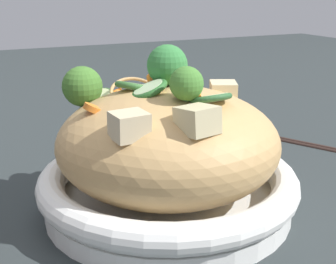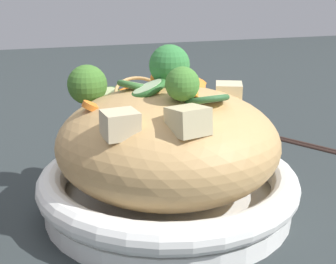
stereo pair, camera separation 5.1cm
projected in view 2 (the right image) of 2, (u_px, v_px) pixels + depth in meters
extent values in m
plane|color=#2A3132|center=(168.00, 208.00, 0.54)|extent=(3.00, 3.00, 0.00)
cylinder|color=white|center=(168.00, 200.00, 0.54)|extent=(0.28, 0.28, 0.02)
torus|color=white|center=(168.00, 180.00, 0.53)|extent=(0.29, 0.29, 0.03)
ellipsoid|color=tan|center=(168.00, 142.00, 0.51)|extent=(0.25, 0.25, 0.12)
torus|color=tan|center=(155.00, 127.00, 0.44)|extent=(0.08, 0.08, 0.01)
torus|color=tan|center=(147.00, 125.00, 0.49)|extent=(0.06, 0.06, 0.01)
torus|color=tan|center=(135.00, 94.00, 0.53)|extent=(0.05, 0.05, 0.02)
torus|color=tan|center=(139.00, 93.00, 0.55)|extent=(0.06, 0.06, 0.03)
cone|color=#93B869|center=(178.00, 104.00, 0.46)|extent=(0.02, 0.02, 0.01)
sphere|color=#447F32|center=(178.00, 84.00, 0.45)|extent=(0.04, 0.04, 0.03)
cone|color=#99B477|center=(88.00, 106.00, 0.54)|extent=(0.03, 0.03, 0.02)
sphere|color=#42752C|center=(87.00, 85.00, 0.54)|extent=(0.06, 0.06, 0.05)
cone|color=#9BB376|center=(169.00, 88.00, 0.52)|extent=(0.03, 0.03, 0.02)
sphere|color=#347D3C|center=(170.00, 65.00, 0.51)|extent=(0.06, 0.06, 0.05)
cylinder|color=orange|center=(196.00, 85.00, 0.53)|extent=(0.03, 0.02, 0.02)
cylinder|color=orange|center=(187.00, 96.00, 0.47)|extent=(0.03, 0.03, 0.02)
cylinder|color=orange|center=(121.00, 93.00, 0.58)|extent=(0.03, 0.03, 0.02)
cylinder|color=orange|center=(92.00, 107.00, 0.48)|extent=(0.02, 0.02, 0.01)
cylinder|color=orange|center=(197.00, 90.00, 0.59)|extent=(0.03, 0.04, 0.03)
cylinder|color=orange|center=(161.00, 83.00, 0.54)|extent=(0.04, 0.04, 0.03)
cylinder|color=beige|center=(147.00, 89.00, 0.49)|extent=(0.04, 0.04, 0.02)
torus|color=#2B652B|center=(147.00, 89.00, 0.49)|extent=(0.05, 0.05, 0.02)
cylinder|color=#C0DF9B|center=(136.00, 86.00, 0.52)|extent=(0.05, 0.05, 0.02)
torus|color=#33632D|center=(136.00, 86.00, 0.52)|extent=(0.06, 0.06, 0.02)
cylinder|color=beige|center=(105.00, 97.00, 0.57)|extent=(0.05, 0.05, 0.02)
torus|color=#345C2B|center=(105.00, 97.00, 0.57)|extent=(0.06, 0.06, 0.02)
cylinder|color=beige|center=(207.00, 100.00, 0.46)|extent=(0.04, 0.04, 0.02)
torus|color=#2F6133|center=(207.00, 100.00, 0.46)|extent=(0.05, 0.05, 0.02)
cube|color=beige|center=(188.00, 121.00, 0.42)|extent=(0.04, 0.04, 0.03)
cube|color=beige|center=(229.00, 92.00, 0.55)|extent=(0.04, 0.04, 0.02)
cube|color=beige|center=(120.00, 124.00, 0.42)|extent=(0.03, 0.03, 0.03)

